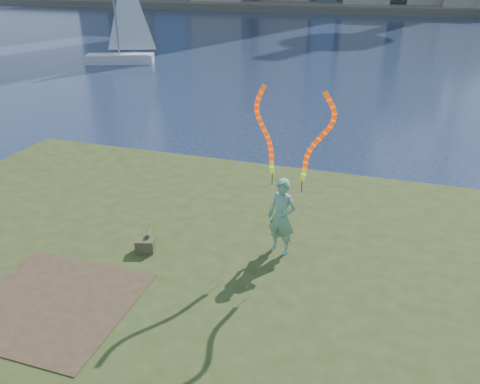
% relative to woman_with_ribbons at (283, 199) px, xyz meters
% --- Properties ---
extents(ground, '(320.00, 320.00, 0.00)m').
position_rel_woman_with_ribbons_xyz_m(ground, '(-1.77, -0.11, -2.19)').
color(ground, '#19263F').
rests_on(ground, ground).
extents(grassy_knoll, '(20.00, 18.00, 0.80)m').
position_rel_woman_with_ribbons_xyz_m(grassy_knoll, '(-1.77, -2.40, -1.85)').
color(grassy_knoll, '#354318').
rests_on(grassy_knoll, ground).
extents(dirt_patch, '(3.20, 3.00, 0.02)m').
position_rel_woman_with_ribbons_xyz_m(dirt_patch, '(-3.97, -3.31, -1.38)').
color(dirt_patch, '#47331E').
rests_on(dirt_patch, grassy_knoll).
extents(far_shore, '(320.00, 40.00, 1.20)m').
position_rel_woman_with_ribbons_xyz_m(far_shore, '(-1.77, 94.89, -1.59)').
color(far_shore, '#4F493A').
rests_on(far_shore, ground).
extents(woman_with_ribbons, '(2.08, 0.71, 4.22)m').
position_rel_woman_with_ribbons_xyz_m(woman_with_ribbons, '(0.00, 0.00, 0.00)').
color(woman_with_ribbons, '#126D38').
rests_on(woman_with_ribbons, grassy_knoll).
extents(canvas_bag, '(0.50, 0.56, 0.41)m').
position_rel_woman_with_ribbons_xyz_m(canvas_bag, '(-3.08, -0.98, -1.22)').
color(canvas_bag, '#3E4627').
rests_on(canvas_bag, grassy_knoll).
extents(sailboat, '(5.59, 3.44, 8.55)m').
position_rel_woman_with_ribbons_xyz_m(sailboat, '(-18.68, 24.53, -0.72)').
color(sailboat, silver).
rests_on(sailboat, ground).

